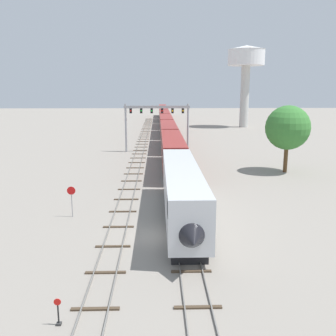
{
  "coord_description": "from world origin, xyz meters",
  "views": [
    {
      "loc": [
        -0.11,
        -27.79,
        11.54
      ],
      "look_at": [
        1.0,
        12.0,
        3.0
      ],
      "focal_mm": 39.53,
      "sensor_mm": 36.0,
      "label": 1
    }
  ],
  "objects_px": {
    "switch_stand": "(58,316)",
    "stop_sign": "(72,197)",
    "passenger_train": "(166,125)",
    "water_tower": "(246,62)",
    "signal_gantry": "(157,117)",
    "trackside_tree_left": "(288,128)"
  },
  "relations": [
    {
      "from": "trackside_tree_left",
      "to": "water_tower",
      "type": "bearing_deg",
      "value": 82.35
    },
    {
      "from": "water_tower",
      "to": "switch_stand",
      "type": "bearing_deg",
      "value": -107.98
    },
    {
      "from": "switch_stand",
      "to": "trackside_tree_left",
      "type": "height_order",
      "value": "trackside_tree_left"
    },
    {
      "from": "switch_stand",
      "to": "stop_sign",
      "type": "height_order",
      "value": "stop_sign"
    },
    {
      "from": "passenger_train",
      "to": "signal_gantry",
      "type": "height_order",
      "value": "signal_gantry"
    },
    {
      "from": "water_tower",
      "to": "stop_sign",
      "type": "xyz_separation_m",
      "value": [
        -34.29,
        -80.71,
        -17.51
      ]
    },
    {
      "from": "stop_sign",
      "to": "trackside_tree_left",
      "type": "relative_size",
      "value": 0.31
    },
    {
      "from": "passenger_train",
      "to": "water_tower",
      "type": "relative_size",
      "value": 6.05
    },
    {
      "from": "water_tower",
      "to": "switch_stand",
      "type": "xyz_separation_m",
      "value": [
        -31.39,
        -96.74,
        -18.86
      ]
    },
    {
      "from": "stop_sign",
      "to": "trackside_tree_left",
      "type": "height_order",
      "value": "trackside_tree_left"
    },
    {
      "from": "water_tower",
      "to": "signal_gantry",
      "type": "bearing_deg",
      "value": -120.67
    },
    {
      "from": "signal_gantry",
      "to": "passenger_train",
      "type": "bearing_deg",
      "value": 85.05
    },
    {
      "from": "switch_stand",
      "to": "stop_sign",
      "type": "xyz_separation_m",
      "value": [
        -2.9,
        16.04,
        1.35
      ]
    },
    {
      "from": "switch_stand",
      "to": "trackside_tree_left",
      "type": "relative_size",
      "value": 0.16
    },
    {
      "from": "water_tower",
      "to": "passenger_train",
      "type": "bearing_deg",
      "value": -142.3
    },
    {
      "from": "stop_sign",
      "to": "signal_gantry",
      "type": "bearing_deg",
      "value": 77.83
    },
    {
      "from": "stop_sign",
      "to": "trackside_tree_left",
      "type": "xyz_separation_m",
      "value": [
        25.89,
        18.06,
        4.39
      ]
    },
    {
      "from": "signal_gantry",
      "to": "water_tower",
      "type": "relative_size",
      "value": 0.5
    },
    {
      "from": "water_tower",
      "to": "trackside_tree_left",
      "type": "height_order",
      "value": "water_tower"
    },
    {
      "from": "passenger_train",
      "to": "stop_sign",
      "type": "xyz_separation_m",
      "value": [
        -10.0,
        -61.93,
        -0.74
      ]
    },
    {
      "from": "trackside_tree_left",
      "to": "switch_stand",
      "type": "bearing_deg",
      "value": -123.99
    },
    {
      "from": "signal_gantry",
      "to": "stop_sign",
      "type": "bearing_deg",
      "value": -102.17
    }
  ]
}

